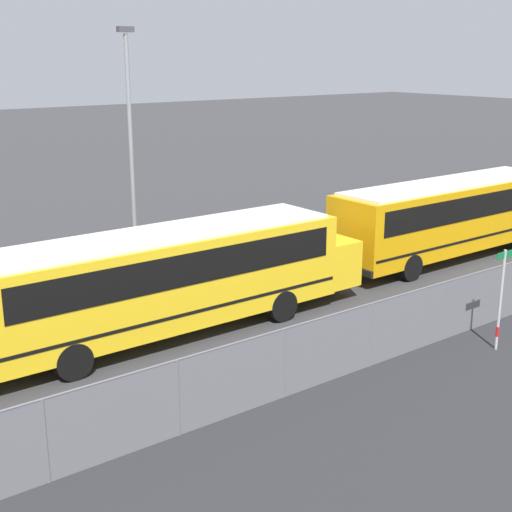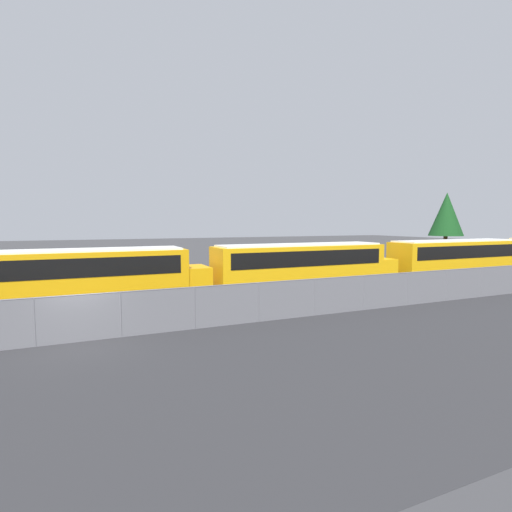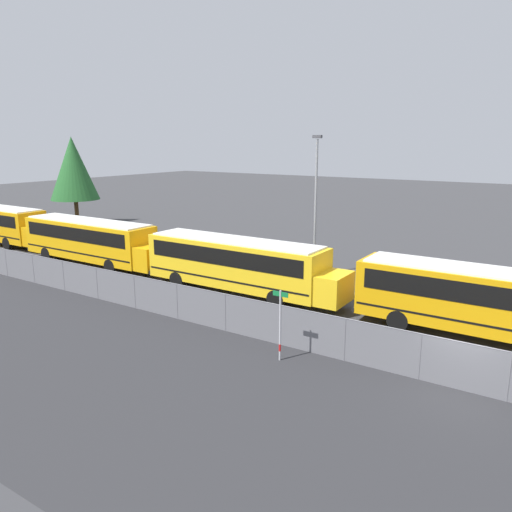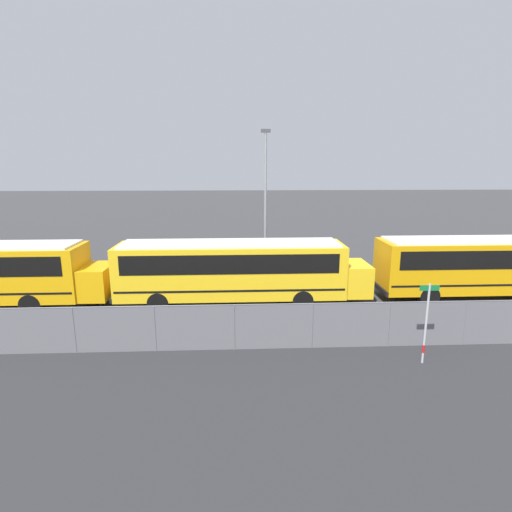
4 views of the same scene
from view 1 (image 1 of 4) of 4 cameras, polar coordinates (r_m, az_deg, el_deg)
The scene contains 4 objects.
school_bus_2 at distance 21.51m, azimuth -6.53°, elevation -1.36°, with size 12.87×2.60×3.25m.
school_bus_3 at distance 30.71m, azimuth 15.48°, elevation 3.39°, with size 12.87×2.60×3.25m.
street_sign at distance 21.47m, azimuth 18.99°, elevation -3.16°, with size 0.70×0.09×3.00m.
light_pole at distance 27.01m, azimuth -9.98°, elevation 8.67°, with size 0.60×0.24×9.21m.
Camera 1 is at (-23.94, -12.45, 8.27)m, focal length 50.00 mm.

